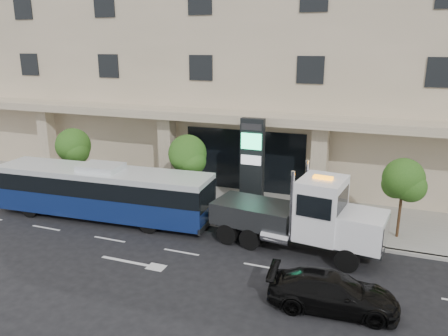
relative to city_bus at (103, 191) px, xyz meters
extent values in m
plane|color=black|center=(5.91, -0.79, -1.60)|extent=(120.00, 120.00, 0.00)
cube|color=gray|center=(5.91, 4.21, -1.52)|extent=(120.00, 6.00, 0.15)
cube|color=gray|center=(5.91, 1.21, -1.52)|extent=(120.00, 0.30, 0.15)
cube|color=tan|center=(5.91, 14.71, 8.40)|extent=(60.00, 15.00, 20.00)
cube|color=tan|center=(5.91, 6.01, 3.60)|extent=(60.00, 2.80, 0.50)
cube|color=black|center=(5.91, 7.18, 0.55)|extent=(8.00, 0.12, 4.00)
cube|color=tan|center=(-9.09, 6.01, 1.00)|extent=(0.90, 0.90, 4.90)
cube|color=tan|center=(0.91, 6.01, 1.00)|extent=(0.90, 0.90, 4.90)
cube|color=tan|center=(10.91, 6.01, 1.00)|extent=(0.90, 0.90, 4.90)
cylinder|color=#422B19|center=(-4.09, 2.81, -0.05)|extent=(0.14, 0.14, 2.80)
sphere|color=#1D5017|center=(-4.09, 2.81, 1.67)|extent=(2.20, 2.20, 2.20)
sphere|color=#1D5017|center=(-3.74, 2.61, 1.35)|extent=(1.65, 1.65, 1.65)
sphere|color=#1D5017|center=(-4.39, 3.01, 1.27)|extent=(1.54, 1.54, 1.54)
cylinder|color=#422B19|center=(3.91, 2.81, 0.02)|extent=(0.14, 0.14, 2.94)
sphere|color=#1D5017|center=(3.91, 2.81, 1.83)|extent=(2.20, 2.20, 2.20)
sphere|color=#1D5017|center=(4.26, 2.61, 1.49)|extent=(1.65, 1.65, 1.65)
sphere|color=#1D5017|center=(3.61, 3.01, 1.41)|extent=(1.54, 1.54, 1.54)
cylinder|color=#422B19|center=(15.41, 2.81, -0.08)|extent=(0.14, 0.14, 2.73)
sphere|color=#1D5017|center=(15.41, 2.81, 1.59)|extent=(2.00, 2.00, 2.00)
sphere|color=#1D5017|center=(15.76, 2.61, 1.28)|extent=(1.50, 1.50, 1.50)
sphere|color=#1D5017|center=(15.11, 3.01, 1.20)|extent=(1.40, 1.40, 1.40)
cylinder|color=black|center=(-4.04, -1.32, -1.08)|extent=(1.05, 0.37, 1.03)
cylinder|color=black|center=(-4.17, 0.83, -1.08)|extent=(1.05, 0.37, 1.03)
cylinder|color=black|center=(3.36, -0.88, -1.08)|extent=(1.05, 0.37, 1.03)
cylinder|color=black|center=(3.23, 1.28, -1.08)|extent=(1.05, 0.37, 1.03)
cube|color=navy|center=(0.01, 0.00, -0.62)|extent=(12.49, 3.31, 1.24)
cube|color=black|center=(0.01, 0.00, 0.46)|extent=(12.49, 3.35, 0.93)
cube|color=silver|center=(0.01, 0.00, 1.08)|extent=(12.49, 3.31, 0.31)
cube|color=silver|center=(0.01, 0.00, 1.39)|extent=(2.36, 1.78, 0.31)
cube|color=#2D3033|center=(-6.11, -0.36, -1.13)|extent=(0.29, 2.58, 0.31)
cube|color=#2D3033|center=(6.13, 0.37, -1.13)|extent=(0.29, 2.58, 0.31)
cube|color=#2D3033|center=(10.80, -0.09, -0.84)|extent=(8.11, 1.98, 0.38)
cube|color=white|center=(13.86, -0.48, 0.06)|extent=(2.16, 2.41, 1.42)
cube|color=silver|center=(14.80, -0.60, 0.06)|extent=(0.32, 1.89, 1.14)
cube|color=white|center=(11.98, -0.24, 0.72)|extent=(2.19, 2.59, 2.75)
cube|color=black|center=(12.87, -0.35, 1.15)|extent=(0.37, 2.08, 1.14)
cylinder|color=silver|center=(10.81, -1.14, 0.96)|extent=(0.19, 0.19, 3.22)
cylinder|color=silver|center=(11.08, 0.93, 0.96)|extent=(0.19, 0.19, 3.22)
cube|color=#2D3033|center=(8.78, 0.18, -0.13)|extent=(4.24, 2.77, 1.04)
cube|color=#2D3033|center=(6.52, 0.47, -0.70)|extent=(1.54, 0.46, 0.21)
cube|color=#2D3033|center=(5.96, 0.54, -1.08)|extent=(0.45, 1.72, 0.17)
cube|color=orange|center=(11.98, -0.24, 2.15)|extent=(0.89, 0.44, 0.13)
cylinder|color=black|center=(13.35, -1.42, -1.08)|extent=(1.07, 0.43, 1.04)
cylinder|color=black|center=(13.61, 0.55, -1.08)|extent=(1.07, 0.43, 1.04)
cylinder|color=black|center=(8.84, -0.84, -1.08)|extent=(1.07, 0.43, 1.04)
cylinder|color=black|center=(9.10, 1.14, -1.08)|extent=(1.07, 0.43, 1.04)
cylinder|color=black|center=(7.62, -0.68, -1.08)|extent=(1.07, 0.43, 1.04)
cylinder|color=black|center=(7.87, 1.30, -1.08)|extent=(1.07, 0.43, 1.04)
imported|color=black|center=(13.12, -4.44, -0.91)|extent=(4.88, 2.31, 1.37)
cube|color=black|center=(7.46, 3.83, 1.23)|extent=(1.35, 0.47, 5.36)
cube|color=#23D585|center=(7.46, 3.58, 2.66)|extent=(1.16, 0.08, 0.89)
cube|color=silver|center=(7.46, 3.58, 1.59)|extent=(1.16, 0.08, 0.54)
cube|color=#262628|center=(7.46, 3.58, 3.47)|extent=(1.16, 0.08, 0.36)
camera|label=1|loc=(14.38, -19.08, 7.81)|focal=35.00mm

